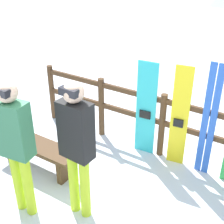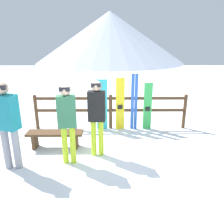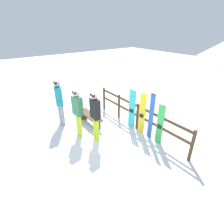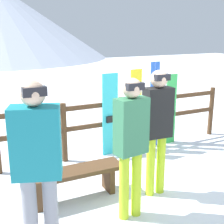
# 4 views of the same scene
# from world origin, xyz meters

# --- Properties ---
(ground_plane) EXTENTS (40.00, 40.00, 0.00)m
(ground_plane) POSITION_xyz_m (0.00, 0.00, 0.00)
(ground_plane) COLOR white
(fence) EXTENTS (4.57, 0.10, 1.05)m
(fence) POSITION_xyz_m (0.00, 1.80, 0.62)
(fence) COLOR #4C331E
(fence) RESTS_ON ground
(bench) EXTENTS (1.37, 0.36, 0.43)m
(bench) POSITION_xyz_m (-1.39, 0.52, 0.32)
(bench) COLOR #4C331E
(bench) RESTS_ON ground
(person_plaid_green) EXTENTS (0.41, 0.26, 1.75)m
(person_plaid_green) POSITION_xyz_m (-0.91, -0.19, 1.04)
(person_plaid_green) COLOR #B7D826
(person_plaid_green) RESTS_ON ground
(person_teal) EXTENTS (0.53, 0.40, 1.83)m
(person_teal) POSITION_xyz_m (-2.06, -0.38, 1.07)
(person_teal) COLOR gray
(person_teal) RESTS_ON ground
(person_black) EXTENTS (0.39, 0.23, 1.77)m
(person_black) POSITION_xyz_m (-0.31, 0.15, 1.05)
(person_black) COLOR #B7D826
(person_black) RESTS_ON ground
(snowboard_cyan) EXTENTS (0.32, 0.08, 1.52)m
(snowboard_cyan) POSITION_xyz_m (-0.26, 1.74, 0.76)
(snowboard_cyan) COLOR #2DBFCC
(snowboard_cyan) RESTS_ON ground
(snowboard_yellow) EXTENTS (0.26, 0.08, 1.56)m
(snowboard_yellow) POSITION_xyz_m (0.28, 1.74, 0.78)
(snowboard_yellow) COLOR yellow
(snowboard_yellow) RESTS_ON ground
(ski_pair_blue) EXTENTS (0.20, 0.02, 1.68)m
(ski_pair_blue) POSITION_xyz_m (0.70, 1.74, 0.84)
(ski_pair_blue) COLOR blue
(ski_pair_blue) RESTS_ON ground
(snowboard_green) EXTENTS (0.25, 0.06, 1.42)m
(snowboard_green) POSITION_xyz_m (1.10, 1.74, 0.71)
(snowboard_green) COLOR green
(snowboard_green) RESTS_ON ground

